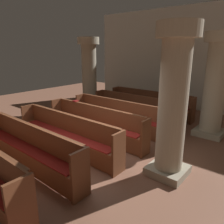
# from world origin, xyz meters

# --- Properties ---
(ground_plane) EXTENTS (19.20, 19.20, 0.00)m
(ground_plane) POSITION_xyz_m (0.00, 0.00, 0.00)
(ground_plane) COLOR brown
(back_wall) EXTENTS (10.00, 0.16, 4.50)m
(back_wall) POSITION_xyz_m (0.00, 6.08, 2.25)
(back_wall) COLOR silver
(back_wall) RESTS_ON ground
(pew_row_0) EXTENTS (3.70, 0.47, 0.98)m
(pew_row_0) POSITION_xyz_m (-0.73, 4.05, 0.52)
(pew_row_0) COLOR brown
(pew_row_0) RESTS_ON ground
(pew_row_1) EXTENTS (3.70, 0.46, 0.98)m
(pew_row_1) POSITION_xyz_m (-0.73, 2.93, 0.52)
(pew_row_1) COLOR brown
(pew_row_1) RESTS_ON ground
(pew_row_2) EXTENTS (3.70, 0.46, 0.98)m
(pew_row_2) POSITION_xyz_m (-0.73, 1.82, 0.52)
(pew_row_2) COLOR brown
(pew_row_2) RESTS_ON ground
(pew_row_3) EXTENTS (3.70, 0.46, 0.98)m
(pew_row_3) POSITION_xyz_m (-0.73, 0.71, 0.52)
(pew_row_3) COLOR brown
(pew_row_3) RESTS_ON ground
(pew_row_4) EXTENTS (3.70, 0.46, 0.98)m
(pew_row_4) POSITION_xyz_m (-0.73, -0.40, 0.52)
(pew_row_4) COLOR brown
(pew_row_4) RESTS_ON ground
(pew_row_5) EXTENTS (3.70, 0.47, 0.98)m
(pew_row_5) POSITION_xyz_m (-0.73, -1.52, 0.52)
(pew_row_5) COLOR brown
(pew_row_5) RESTS_ON ground
(pillar_aisle_side) EXTENTS (0.93, 0.93, 3.18)m
(pillar_aisle_side) POSITION_xyz_m (1.93, 3.26, 1.66)
(pillar_aisle_side) COLOR #9F967E
(pillar_aisle_side) RESTS_ON ground
(pillar_far_side) EXTENTS (0.93, 0.93, 3.18)m
(pillar_far_side) POSITION_xyz_m (-3.35, 3.09, 1.66)
(pillar_far_side) COLOR #9F967E
(pillar_far_side) RESTS_ON ground
(pillar_aisle_rear) EXTENTS (0.85, 0.85, 3.18)m
(pillar_aisle_rear) POSITION_xyz_m (1.93, 0.26, 1.66)
(pillar_aisle_rear) COLOR #9F967E
(pillar_aisle_rear) RESTS_ON ground
(lectern) EXTENTS (0.48, 0.45, 1.08)m
(lectern) POSITION_xyz_m (-0.55, 5.28, 0.45)
(lectern) COLOR #492215
(lectern) RESTS_ON ground
(hymn_book) EXTENTS (0.15, 0.18, 0.03)m
(hymn_book) POSITION_xyz_m (-1.79, 0.90, 1.00)
(hymn_book) COLOR maroon
(hymn_book) RESTS_ON pew_row_3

